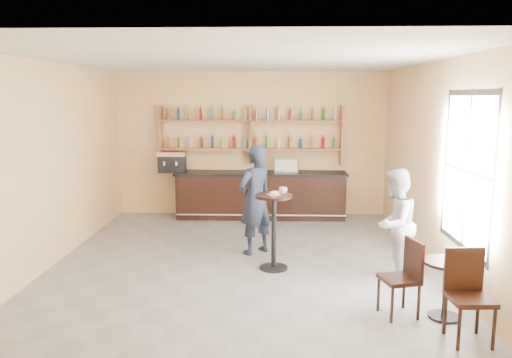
{
  "coord_description": "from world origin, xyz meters",
  "views": [
    {
      "loc": [
        0.48,
        -7.64,
        2.65
      ],
      "look_at": [
        0.2,
        0.8,
        1.25
      ],
      "focal_mm": 35.0,
      "sensor_mm": 36.0,
      "label": 1
    }
  ],
  "objects_px": {
    "chair_west": "(399,278)",
    "patron_second": "(394,224)",
    "espresso_machine": "(172,162)",
    "man_main": "(255,200)",
    "pedestal_table": "(274,232)",
    "pastry_case": "(286,165)",
    "cafe_table": "(446,290)",
    "chair_south": "(470,298)",
    "bar_counter": "(261,195)"
  },
  "relations": [
    {
      "from": "chair_south",
      "to": "man_main",
      "type": "bearing_deg",
      "value": 124.98
    },
    {
      "from": "espresso_machine",
      "to": "chair_west",
      "type": "xyz_separation_m",
      "value": [
        3.74,
        -4.98,
        -0.76
      ]
    },
    {
      "from": "bar_counter",
      "to": "espresso_machine",
      "type": "xyz_separation_m",
      "value": [
        -1.95,
        0.0,
        0.73
      ]
    },
    {
      "from": "man_main",
      "to": "chair_south",
      "type": "relative_size",
      "value": 1.84
    },
    {
      "from": "bar_counter",
      "to": "chair_west",
      "type": "distance_m",
      "value": 5.29
    },
    {
      "from": "chair_south",
      "to": "espresso_machine",
      "type": "bearing_deg",
      "value": 124.21
    },
    {
      "from": "pedestal_table",
      "to": "chair_west",
      "type": "distance_m",
      "value": 2.23
    },
    {
      "from": "man_main",
      "to": "pedestal_table",
      "type": "bearing_deg",
      "value": 68.95
    },
    {
      "from": "man_main",
      "to": "cafe_table",
      "type": "xyz_separation_m",
      "value": [
        2.38,
        -2.46,
        -0.57
      ]
    },
    {
      "from": "chair_south",
      "to": "pastry_case",
      "type": "bearing_deg",
      "value": 104.76
    },
    {
      "from": "man_main",
      "to": "chair_west",
      "type": "distance_m",
      "value": 3.06
    },
    {
      "from": "chair_west",
      "to": "bar_counter",
      "type": "bearing_deg",
      "value": -174.99
    },
    {
      "from": "bar_counter",
      "to": "patron_second",
      "type": "distance_m",
      "value": 4.21
    },
    {
      "from": "man_main",
      "to": "chair_west",
      "type": "bearing_deg",
      "value": 84.3
    },
    {
      "from": "patron_second",
      "to": "chair_south",
      "type": "bearing_deg",
      "value": 51.32
    },
    {
      "from": "chair_west",
      "to": "chair_south",
      "type": "relative_size",
      "value": 0.94
    },
    {
      "from": "bar_counter",
      "to": "chair_west",
      "type": "relative_size",
      "value": 3.96
    },
    {
      "from": "espresso_machine",
      "to": "chair_west",
      "type": "height_order",
      "value": "espresso_machine"
    },
    {
      "from": "cafe_table",
      "to": "chair_south",
      "type": "distance_m",
      "value": 0.62
    },
    {
      "from": "espresso_machine",
      "to": "chair_south",
      "type": "relative_size",
      "value": 0.61
    },
    {
      "from": "chair_south",
      "to": "patron_second",
      "type": "xyz_separation_m",
      "value": [
        -0.36,
        1.96,
        0.31
      ]
    },
    {
      "from": "bar_counter",
      "to": "chair_south",
      "type": "height_order",
      "value": "bar_counter"
    },
    {
      "from": "chair_south",
      "to": "chair_west",
      "type": "bearing_deg",
      "value": 129.28
    },
    {
      "from": "espresso_machine",
      "to": "man_main",
      "type": "xyz_separation_m",
      "value": [
        1.91,
        -2.57,
        -0.31
      ]
    },
    {
      "from": "cafe_table",
      "to": "chair_south",
      "type": "bearing_deg",
      "value": -85.24
    },
    {
      "from": "espresso_machine",
      "to": "cafe_table",
      "type": "height_order",
      "value": "espresso_machine"
    },
    {
      "from": "pastry_case",
      "to": "chair_south",
      "type": "distance_m",
      "value": 5.96
    },
    {
      "from": "pedestal_table",
      "to": "cafe_table",
      "type": "height_order",
      "value": "pedestal_table"
    },
    {
      "from": "man_main",
      "to": "patron_second",
      "type": "height_order",
      "value": "man_main"
    },
    {
      "from": "man_main",
      "to": "chair_west",
      "type": "height_order",
      "value": "man_main"
    },
    {
      "from": "man_main",
      "to": "cafe_table",
      "type": "bearing_deg",
      "value": 91.15
    },
    {
      "from": "pastry_case",
      "to": "pedestal_table",
      "type": "height_order",
      "value": "pastry_case"
    },
    {
      "from": "chair_west",
      "to": "cafe_table",
      "type": "bearing_deg",
      "value": 69.98
    },
    {
      "from": "espresso_machine",
      "to": "pastry_case",
      "type": "relative_size",
      "value": 1.23
    },
    {
      "from": "man_main",
      "to": "patron_second",
      "type": "distance_m",
      "value": 2.35
    },
    {
      "from": "bar_counter",
      "to": "patron_second",
      "type": "relative_size",
      "value": 2.3
    },
    {
      "from": "pastry_case",
      "to": "chair_south",
      "type": "height_order",
      "value": "pastry_case"
    },
    {
      "from": "pastry_case",
      "to": "man_main",
      "type": "xyz_separation_m",
      "value": [
        -0.58,
        -2.57,
        -0.24
      ]
    },
    {
      "from": "pastry_case",
      "to": "cafe_table",
      "type": "xyz_separation_m",
      "value": [
        1.8,
        -5.03,
        -0.81
      ]
    },
    {
      "from": "pedestal_table",
      "to": "chair_west",
      "type": "bearing_deg",
      "value": -47.08
    },
    {
      "from": "pastry_case",
      "to": "man_main",
      "type": "height_order",
      "value": "man_main"
    },
    {
      "from": "espresso_machine",
      "to": "cafe_table",
      "type": "distance_m",
      "value": 6.67
    },
    {
      "from": "man_main",
      "to": "chair_south",
      "type": "distance_m",
      "value": 3.93
    },
    {
      "from": "pedestal_table",
      "to": "pastry_case",
      "type": "bearing_deg",
      "value": 85.46
    },
    {
      "from": "bar_counter",
      "to": "chair_west",
      "type": "height_order",
      "value": "bar_counter"
    },
    {
      "from": "chair_west",
      "to": "patron_second",
      "type": "relative_size",
      "value": 0.58
    },
    {
      "from": "chair_south",
      "to": "bar_counter",
      "type": "bearing_deg",
      "value": 109.63
    },
    {
      "from": "pastry_case",
      "to": "patron_second",
      "type": "relative_size",
      "value": 0.31
    },
    {
      "from": "espresso_machine",
      "to": "chair_west",
      "type": "distance_m",
      "value": 6.28
    },
    {
      "from": "chair_west",
      "to": "patron_second",
      "type": "distance_m",
      "value": 1.37
    }
  ]
}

